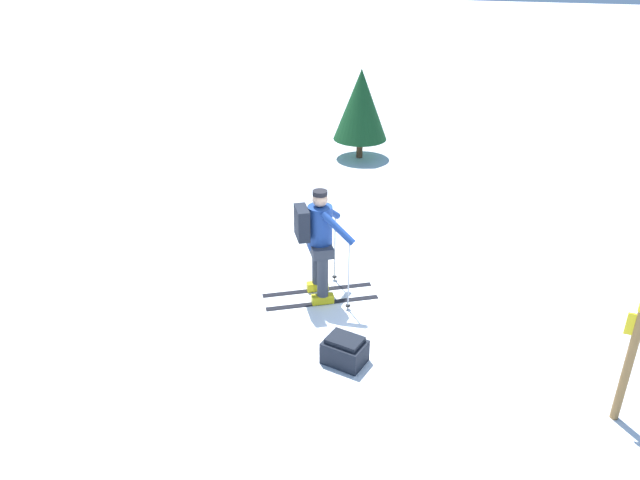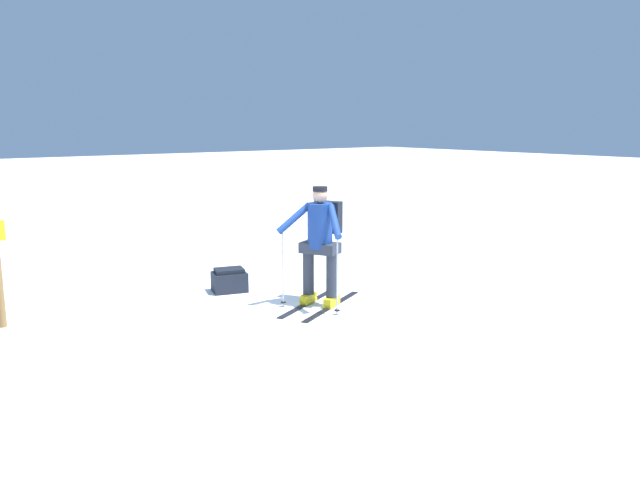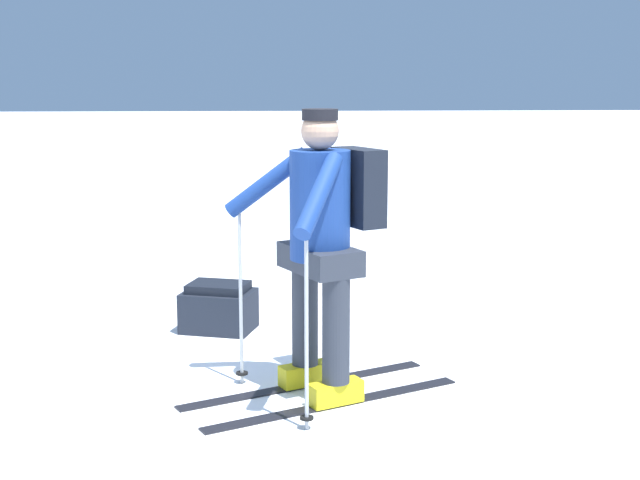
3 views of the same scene
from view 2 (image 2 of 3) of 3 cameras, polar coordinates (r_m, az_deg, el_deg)
name	(u,v)px [view 2 (image 2 of 3)]	position (r m, az deg, el deg)	size (l,w,h in m)	color
ground_plane	(263,306)	(8.40, -5.22, -6.00)	(80.00, 80.00, 0.00)	white
skier	(321,238)	(8.22, 0.07, 0.18)	(1.60, 1.12, 1.59)	black
dropped_backpack	(230,280)	(9.12, -8.26, -3.68)	(0.56, 0.49, 0.34)	black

